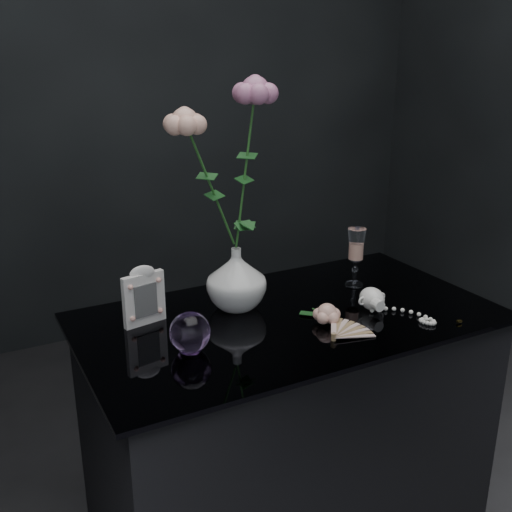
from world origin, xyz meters
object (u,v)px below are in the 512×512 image
wine_glass (356,257)px  pearl_jar (372,298)px  paperweight (190,332)px  loose_rose (327,314)px  vase (236,278)px  picture_frame (144,295)px

wine_glass → pearl_jar: wine_glass is taller
paperweight → loose_rose: size_ratio=0.61×
vase → loose_rose: (0.15, -0.19, -0.06)m
vase → loose_rose: bearing=-51.0°
loose_rose → pearl_jar: (0.15, 0.02, 0.00)m
vase → pearl_jar: bearing=-29.2°
loose_rose → wine_glass: bearing=48.0°
vase → pearl_jar: vase is taller
loose_rose → paperweight: bearing=-174.8°
wine_glass → paperweight: (-0.56, -0.15, -0.04)m
wine_glass → pearl_jar: (-0.06, -0.16, -0.05)m
wine_glass → paperweight: bearing=-164.8°
pearl_jar → picture_frame: bearing=162.9°
picture_frame → paperweight: bearing=-87.5°
picture_frame → paperweight: (0.04, -0.19, -0.03)m
wine_glass → loose_rose: wine_glass is taller
paperweight → loose_rose: bearing=-3.5°
pearl_jar → loose_rose: bearing=-171.3°
paperweight → pearl_jar: bearing=-0.4°
wine_glass → picture_frame: (-0.61, 0.03, -0.01)m
picture_frame → vase: bearing=-15.2°
wine_glass → pearl_jar: size_ratio=0.79×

